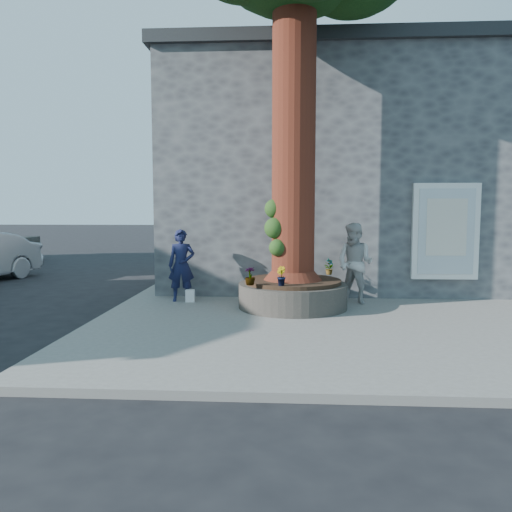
{
  "coord_description": "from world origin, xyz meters",
  "views": [
    {
      "loc": [
        0.65,
        -8.52,
        2.22
      ],
      "look_at": [
        0.04,
        1.66,
        1.25
      ],
      "focal_mm": 35.0,
      "sensor_mm": 36.0,
      "label": 1
    }
  ],
  "objects": [
    {
      "name": "ground",
      "position": [
        0.0,
        0.0,
        0.0
      ],
      "size": [
        120.0,
        120.0,
        0.0
      ],
      "primitive_type": "plane",
      "color": "black",
      "rests_on": "ground"
    },
    {
      "name": "man",
      "position": [
        -1.72,
        2.6,
        0.94
      ],
      "size": [
        0.65,
        0.47,
        1.63
      ],
      "primitive_type": "imported",
      "rotation": [
        0.0,
        0.0,
        0.14
      ],
      "color": "#15193B",
      "rests_on": "pavement"
    },
    {
      "name": "plant_a",
      "position": [
        1.65,
        2.85,
        0.91
      ],
      "size": [
        0.24,
        0.24,
        0.38
      ],
      "primitive_type": "imported",
      "rotation": [
        0.0,
        0.0,
        0.78
      ],
      "color": "gray",
      "rests_on": "planter"
    },
    {
      "name": "yellow_line",
      "position": [
        -3.05,
        1.0,
        0.0
      ],
      "size": [
        0.1,
        30.0,
        0.01
      ],
      "primitive_type": "cube",
      "color": "yellow",
      "rests_on": "ground"
    },
    {
      "name": "plant_d",
      "position": [
        1.65,
        2.85,
        0.86
      ],
      "size": [
        0.32,
        0.33,
        0.28
      ],
      "primitive_type": "imported",
      "rotation": [
        0.0,
        0.0,
        5.23
      ],
      "color": "gray",
      "rests_on": "planter"
    },
    {
      "name": "plant_b",
      "position": [
        0.55,
        1.15,
        0.91
      ],
      "size": [
        0.28,
        0.28,
        0.38
      ],
      "primitive_type": "imported",
      "rotation": [
        0.0,
        0.0,
        2.09
      ],
      "color": "gray",
      "rests_on": "planter"
    },
    {
      "name": "planter",
      "position": [
        0.8,
        2.0,
        0.41
      ],
      "size": [
        2.3,
        2.3,
        0.6
      ],
      "color": "black",
      "rests_on": "pavement"
    },
    {
      "name": "woman",
      "position": [
        2.18,
        2.58,
        1.01
      ],
      "size": [
        1.1,
        1.06,
        1.79
      ],
      "primitive_type": "imported",
      "rotation": [
        0.0,
        0.0,
        -0.63
      ],
      "color": "beige",
      "rests_on": "pavement"
    },
    {
      "name": "stone_shop",
      "position": [
        2.5,
        7.2,
        3.16
      ],
      "size": [
        10.3,
        8.3,
        6.3
      ],
      "color": "#434548",
      "rests_on": "ground"
    },
    {
      "name": "pavement",
      "position": [
        1.5,
        1.0,
        0.06
      ],
      "size": [
        9.0,
        8.0,
        0.12
      ],
      "primitive_type": "cube",
      "color": "slate",
      "rests_on": "ground"
    },
    {
      "name": "shopping_bag",
      "position": [
        -1.51,
        2.49,
        0.26
      ],
      "size": [
        0.21,
        0.13,
        0.28
      ],
      "primitive_type": "cube",
      "rotation": [
        0.0,
        0.0,
        0.06
      ],
      "color": "white",
      "rests_on": "pavement"
    },
    {
      "name": "plant_c",
      "position": [
        -0.05,
        1.18,
        0.9
      ],
      "size": [
        0.25,
        0.25,
        0.36
      ],
      "primitive_type": "imported",
      "rotation": [
        0.0,
        0.0,
        3.48
      ],
      "color": "gray",
      "rests_on": "planter"
    }
  ]
}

